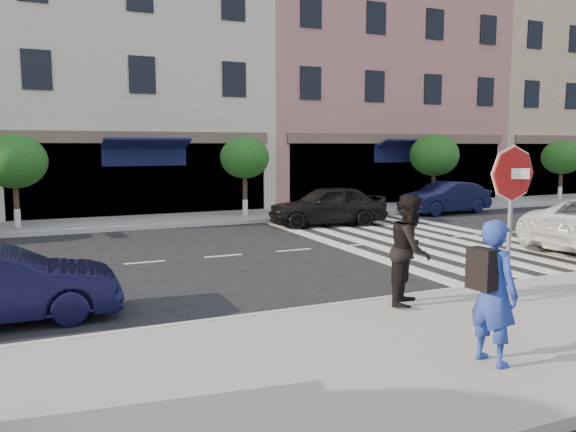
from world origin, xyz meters
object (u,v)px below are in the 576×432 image
object	(u,v)px
photographer	(494,292)
walker	(411,250)
stop_sign	(512,190)
car_far_right	(445,198)
car_far_mid	(327,205)

from	to	relation	value
photographer	walker	distance (m)	2.66
photographer	stop_sign	bearing A→B (deg)	-56.13
stop_sign	car_far_right	size ratio (longest dim) A/B	0.67
car_far_right	car_far_mid	bearing A→B (deg)	-86.20
car_far_right	photographer	bearing A→B (deg)	-43.47
photographer	car_far_right	xyz separation A→B (m)	(10.42, 13.58, -0.39)
photographer	car_far_mid	distance (m)	13.24
stop_sign	car_far_right	xyz separation A→B (m)	(8.19, 11.61, -1.43)
photographer	car_far_mid	xyz separation A→B (m)	(4.29, 12.52, -0.34)
car_far_mid	car_far_right	world-z (taller)	car_far_mid
photographer	car_far_mid	bearing A→B (deg)	-26.45
stop_sign	car_far_mid	size ratio (longest dim) A/B	0.64
stop_sign	car_far_mid	world-z (taller)	stop_sign
photographer	walker	xyz separation A→B (m)	(0.65, 2.58, 0.04)
car_far_right	stop_sign	bearing A→B (deg)	-41.16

